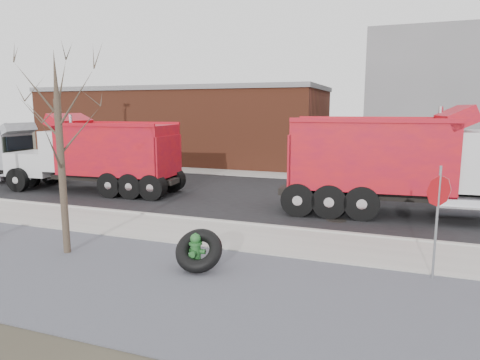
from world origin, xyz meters
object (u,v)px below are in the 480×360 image
at_px(fire_hydrant, 196,253).
at_px(dump_truck_red_b, 98,153).
at_px(truck_tire, 199,250).
at_px(dump_truck_red_a, 407,162).
at_px(stop_sign, 438,203).

relative_size(fire_hydrant, dump_truck_red_b, 0.11).
bearing_deg(dump_truck_red_b, fire_hydrant, 135.97).
xyz_separation_m(truck_tire, dump_truck_red_a, (4.58, 7.25, 1.45)).
height_order(fire_hydrant, dump_truck_red_a, dump_truck_red_a).
xyz_separation_m(fire_hydrant, dump_truck_red_b, (-8.31, 7.07, 1.38)).
height_order(truck_tire, dump_truck_red_b, dump_truck_red_b).
distance_m(truck_tire, stop_sign, 5.43).
bearing_deg(truck_tire, fire_hydrant, 150.19).
bearing_deg(dump_truck_red_b, truck_tire, 136.10).
relative_size(truck_tire, stop_sign, 0.48).
bearing_deg(fire_hydrant, dump_truck_red_b, 136.04).
relative_size(fire_hydrant, stop_sign, 0.34).
height_order(stop_sign, dump_truck_red_b, dump_truck_red_b).
height_order(truck_tire, dump_truck_red_a, dump_truck_red_a).
distance_m(fire_hydrant, dump_truck_red_a, 8.72).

